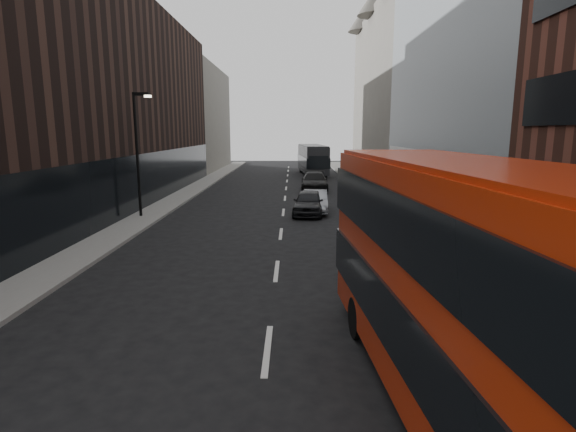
{
  "coord_description": "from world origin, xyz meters",
  "views": [
    {
      "loc": [
        0.58,
        -7.7,
        5.02
      ],
      "look_at": [
        0.44,
        5.59,
        2.5
      ],
      "focal_mm": 28.0,
      "sensor_mm": 36.0,
      "label": 1
    }
  ],
  "objects_px": {
    "car_a": "(309,202)",
    "car_b": "(315,201)",
    "grey_bus": "(312,159)",
    "red_bus": "(479,289)",
    "car_c": "(314,182)",
    "street_lamp": "(138,146)"
  },
  "relations": [
    {
      "from": "car_b",
      "to": "street_lamp",
      "type": "bearing_deg",
      "value": -166.41
    },
    {
      "from": "grey_bus",
      "to": "car_a",
      "type": "height_order",
      "value": "grey_bus"
    },
    {
      "from": "red_bus",
      "to": "car_b",
      "type": "bearing_deg",
      "value": 89.66
    },
    {
      "from": "grey_bus",
      "to": "car_a",
      "type": "xyz_separation_m",
      "value": [
        -1.3,
        -25.02,
        -1.1
      ]
    },
    {
      "from": "red_bus",
      "to": "car_c",
      "type": "distance_m",
      "value": 31.21
    },
    {
      "from": "car_c",
      "to": "grey_bus",
      "type": "bearing_deg",
      "value": 89.99
    },
    {
      "from": "car_b",
      "to": "red_bus",
      "type": "bearing_deg",
      "value": -84.05
    },
    {
      "from": "grey_bus",
      "to": "red_bus",
      "type": "bearing_deg",
      "value": -93.44
    },
    {
      "from": "grey_bus",
      "to": "car_a",
      "type": "distance_m",
      "value": 25.08
    },
    {
      "from": "car_b",
      "to": "car_a",
      "type": "bearing_deg",
      "value": -118.0
    },
    {
      "from": "car_c",
      "to": "street_lamp",
      "type": "bearing_deg",
      "value": -129.01
    },
    {
      "from": "red_bus",
      "to": "street_lamp",
      "type": "bearing_deg",
      "value": 117.55
    },
    {
      "from": "car_a",
      "to": "car_b",
      "type": "relative_size",
      "value": 1.06
    },
    {
      "from": "car_a",
      "to": "red_bus",
      "type": "bearing_deg",
      "value": -78.29
    },
    {
      "from": "car_a",
      "to": "car_b",
      "type": "height_order",
      "value": "car_a"
    },
    {
      "from": "grey_bus",
      "to": "car_c",
      "type": "distance_m",
      "value": 14.07
    },
    {
      "from": "car_a",
      "to": "car_c",
      "type": "bearing_deg",
      "value": 91.41
    },
    {
      "from": "street_lamp",
      "to": "car_c",
      "type": "distance_m",
      "value": 16.68
    },
    {
      "from": "street_lamp",
      "to": "car_b",
      "type": "bearing_deg",
      "value": 11.95
    },
    {
      "from": "red_bus",
      "to": "grey_bus",
      "type": "bearing_deg",
      "value": 86.27
    },
    {
      "from": "red_bus",
      "to": "car_c",
      "type": "height_order",
      "value": "red_bus"
    },
    {
      "from": "car_a",
      "to": "car_c",
      "type": "xyz_separation_m",
      "value": [
        0.87,
        11.0,
        0.04
      ]
    }
  ]
}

